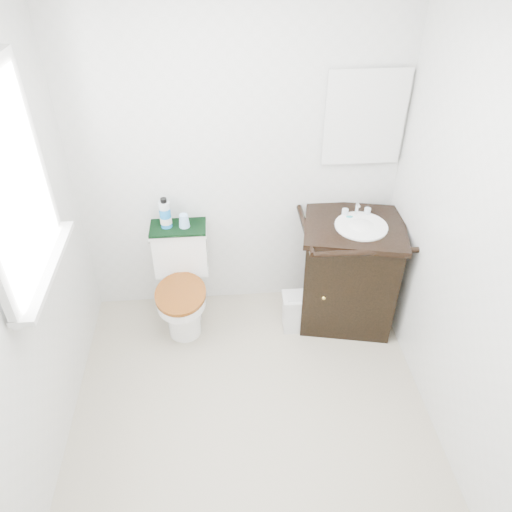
{
  "coord_description": "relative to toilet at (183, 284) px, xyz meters",
  "views": [
    {
      "loc": [
        -0.12,
        -1.82,
        2.64
      ],
      "look_at": [
        0.09,
        0.75,
        0.71
      ],
      "focal_mm": 35.0,
      "sensor_mm": 36.0,
      "label": 1
    }
  ],
  "objects": [
    {
      "name": "floor",
      "position": [
        0.43,
        -0.97,
        -0.32
      ],
      "size": [
        2.4,
        2.4,
        0.0
      ],
      "primitive_type": "plane",
      "color": "#B6AC92",
      "rests_on": "ground"
    },
    {
      "name": "wall_back",
      "position": [
        0.43,
        0.23,
        0.88
      ],
      "size": [
        2.4,
        0.0,
        2.4
      ],
      "primitive_type": "plane",
      "rotation": [
        1.57,
        0.0,
        0.0
      ],
      "color": "silver",
      "rests_on": "ground"
    },
    {
      "name": "wall_left",
      "position": [
        -0.67,
        -0.97,
        0.88
      ],
      "size": [
        0.0,
        2.4,
        2.4
      ],
      "primitive_type": "plane",
      "rotation": [
        1.57,
        0.0,
        1.57
      ],
      "color": "silver",
      "rests_on": "ground"
    },
    {
      "name": "wall_right",
      "position": [
        1.53,
        -0.97,
        0.88
      ],
      "size": [
        0.0,
        2.4,
        2.4
      ],
      "primitive_type": "plane",
      "rotation": [
        1.57,
        0.0,
        -1.57
      ],
      "color": "silver",
      "rests_on": "ground"
    },
    {
      "name": "window",
      "position": [
        -0.64,
        -0.72,
        1.23
      ],
      "size": [
        0.02,
        0.7,
        0.9
      ],
      "primitive_type": "cube",
      "color": "white",
      "rests_on": "wall_left"
    },
    {
      "name": "mirror",
      "position": [
        1.24,
        0.2,
        1.13
      ],
      "size": [
        0.5,
        0.02,
        0.6
      ],
      "primitive_type": "cube",
      "color": "silver",
      "rests_on": "wall_back"
    },
    {
      "name": "toilet",
      "position": [
        0.0,
        0.0,
        0.0
      ],
      "size": [
        0.39,
        0.61,
        0.73
      ],
      "color": "white",
      "rests_on": "floor"
    },
    {
      "name": "vanity",
      "position": [
        1.19,
        -0.07,
        0.11
      ],
      "size": [
        0.77,
        0.7,
        0.92
      ],
      "color": "black",
      "rests_on": "floor"
    },
    {
      "name": "trash_bin",
      "position": [
        0.81,
        -0.17,
        -0.17
      ],
      "size": [
        0.21,
        0.17,
        0.3
      ],
      "color": "silver",
      "rests_on": "floor"
    },
    {
      "name": "towel",
      "position": [
        0.0,
        0.12,
        0.41
      ],
      "size": [
        0.39,
        0.22,
        0.02
      ],
      "primitive_type": "cube",
      "color": "black",
      "rests_on": "toilet"
    },
    {
      "name": "mouthwash_bottle",
      "position": [
        -0.08,
        0.12,
        0.52
      ],
      "size": [
        0.08,
        0.08,
        0.22
      ],
      "color": "blue",
      "rests_on": "towel"
    },
    {
      "name": "cup",
      "position": [
        0.05,
        0.11,
        0.47
      ],
      "size": [
        0.07,
        0.07,
        0.09
      ],
      "primitive_type": "cone",
      "color": "#95C4F5",
      "rests_on": "towel"
    },
    {
      "name": "soap_bar",
      "position": [
        1.17,
        0.01,
        0.51
      ],
      "size": [
        0.06,
        0.04,
        0.02
      ],
      "primitive_type": "ellipsoid",
      "color": "teal",
      "rests_on": "vanity"
    }
  ]
}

